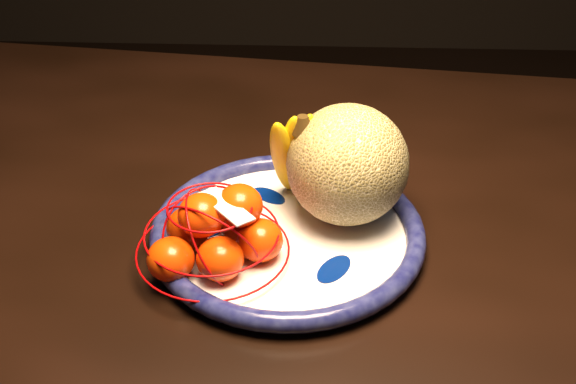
{
  "coord_description": "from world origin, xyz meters",
  "views": [
    {
      "loc": [
        -0.12,
        -0.85,
        1.32
      ],
      "look_at": [
        -0.15,
        -0.13,
        0.82
      ],
      "focal_mm": 45.0,
      "sensor_mm": 36.0,
      "label": 1
    }
  ],
  "objects_px": {
    "dining_table": "(326,248)",
    "cantaloupe": "(348,165)",
    "banana_bunch": "(296,150)",
    "fruit_bowl": "(288,233)",
    "mandarin_bag": "(216,233)"
  },
  "relations": [
    {
      "from": "fruit_bowl",
      "to": "dining_table",
      "type": "bearing_deg",
      "value": 60.18
    },
    {
      "from": "cantaloupe",
      "to": "banana_bunch",
      "type": "distance_m",
      "value": 0.07
    },
    {
      "from": "dining_table",
      "to": "cantaloupe",
      "type": "xyz_separation_m",
      "value": [
        0.02,
        -0.04,
        0.17
      ]
    },
    {
      "from": "dining_table",
      "to": "mandarin_bag",
      "type": "distance_m",
      "value": 0.23
    },
    {
      "from": "cantaloupe",
      "to": "banana_bunch",
      "type": "bearing_deg",
      "value": 155.73
    },
    {
      "from": "dining_table",
      "to": "cantaloupe",
      "type": "height_order",
      "value": "cantaloupe"
    },
    {
      "from": "fruit_bowl",
      "to": "banana_bunch",
      "type": "bearing_deg",
      "value": 84.37
    },
    {
      "from": "dining_table",
      "to": "banana_bunch",
      "type": "distance_m",
      "value": 0.18
    },
    {
      "from": "mandarin_bag",
      "to": "banana_bunch",
      "type": "bearing_deg",
      "value": 53.52
    },
    {
      "from": "cantaloupe",
      "to": "banana_bunch",
      "type": "relative_size",
      "value": 0.99
    },
    {
      "from": "banana_bunch",
      "to": "mandarin_bag",
      "type": "height_order",
      "value": "banana_bunch"
    },
    {
      "from": "mandarin_bag",
      "to": "cantaloupe",
      "type": "bearing_deg",
      "value": 30.57
    },
    {
      "from": "dining_table",
      "to": "fruit_bowl",
      "type": "relative_size",
      "value": 4.62
    },
    {
      "from": "fruit_bowl",
      "to": "banana_bunch",
      "type": "relative_size",
      "value": 2.24
    },
    {
      "from": "fruit_bowl",
      "to": "cantaloupe",
      "type": "xyz_separation_m",
      "value": [
        0.07,
        0.04,
        0.08
      ]
    }
  ]
}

